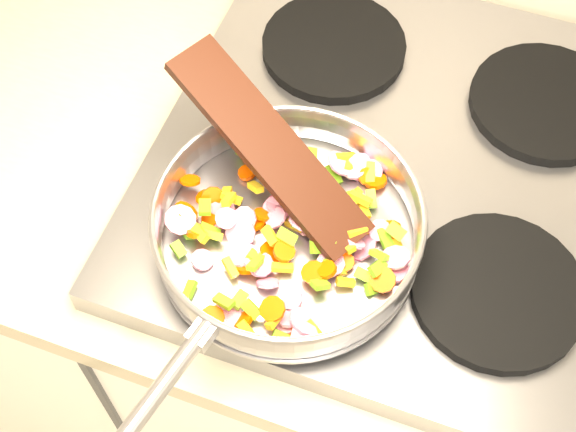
% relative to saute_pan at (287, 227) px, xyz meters
% --- Properties ---
extents(cooktop, '(0.60, 0.60, 0.04)m').
position_rel_saute_pan_xyz_m(cooktop, '(0.09, 0.17, -0.07)').
color(cooktop, '#939399').
rests_on(cooktop, counter_top).
extents(grate_fl, '(0.19, 0.19, 0.02)m').
position_rel_saute_pan_xyz_m(grate_fl, '(-0.05, 0.03, -0.04)').
color(grate_fl, black).
rests_on(grate_fl, cooktop).
extents(grate_fr, '(0.19, 0.19, 0.02)m').
position_rel_saute_pan_xyz_m(grate_fr, '(0.23, 0.03, -0.04)').
color(grate_fr, black).
rests_on(grate_fr, cooktop).
extents(grate_bl, '(0.19, 0.19, 0.02)m').
position_rel_saute_pan_xyz_m(grate_bl, '(-0.05, 0.31, -0.04)').
color(grate_bl, black).
rests_on(grate_bl, cooktop).
extents(grate_br, '(0.19, 0.19, 0.02)m').
position_rel_saute_pan_xyz_m(grate_br, '(0.23, 0.31, -0.04)').
color(grate_br, black).
rests_on(grate_br, cooktop).
extents(saute_pan, '(0.34, 0.50, 0.06)m').
position_rel_saute_pan_xyz_m(saute_pan, '(0.00, 0.00, 0.00)').
color(saute_pan, '#9E9EA5').
rests_on(saute_pan, grate_fl).
extents(vegetable_heap, '(0.28, 0.28, 0.05)m').
position_rel_saute_pan_xyz_m(vegetable_heap, '(0.00, 0.01, -0.01)').
color(vegetable_heap, '#5F9C19').
rests_on(vegetable_heap, saute_pan).
extents(wooden_spatula, '(0.27, 0.17, 0.11)m').
position_rel_saute_pan_xyz_m(wooden_spatula, '(-0.04, 0.07, 0.04)').
color(wooden_spatula, black).
rests_on(wooden_spatula, saute_pan).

